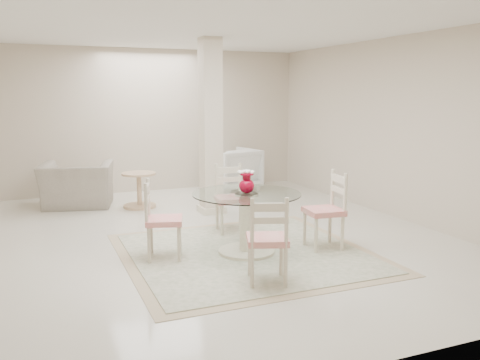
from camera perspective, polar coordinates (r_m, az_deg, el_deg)
name	(u,v)px	position (r m, az deg, el deg)	size (l,w,h in m)	color
ground	(208,236)	(6.76, -3.62, -6.33)	(7.00, 7.00, 0.00)	silver
room_shell	(206,94)	(6.50, -3.80, 9.60)	(6.02, 7.02, 2.71)	beige
column	(211,127)	(7.91, -3.31, 5.95)	(0.30, 0.30, 2.70)	beige
area_rug	(246,253)	(6.04, 0.73, -8.20)	(2.82, 2.82, 0.02)	tan
dining_table	(246,223)	(5.94, 0.73, -4.87)	(1.26, 1.26, 0.73)	#F6F2CA
red_vase	(247,182)	(5.84, 0.74, -0.24)	(0.21, 0.18, 0.27)	#9E0420
dining_chair_east	(329,204)	(6.20, 9.97, -2.72)	(0.46, 0.46, 1.04)	beige
dining_chair_north	(230,193)	(6.88, -1.10, -1.47)	(0.46, 0.46, 1.01)	beige
dining_chair_west	(158,214)	(5.78, -9.17, -3.79)	(0.50, 0.50, 1.00)	beige
dining_chair_south	(268,234)	(4.95, 3.16, -6.05)	(0.51, 0.51, 0.99)	beige
recliner_taupe	(77,185)	(8.85, -17.80, -0.52)	(1.12, 0.98, 0.73)	#9E9683
armchair_white	(232,170)	(9.81, -0.90, 1.19)	(0.88, 0.91, 0.83)	white
side_table	(139,191)	(8.54, -11.24, -1.26)	(0.56, 0.56, 0.58)	tan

